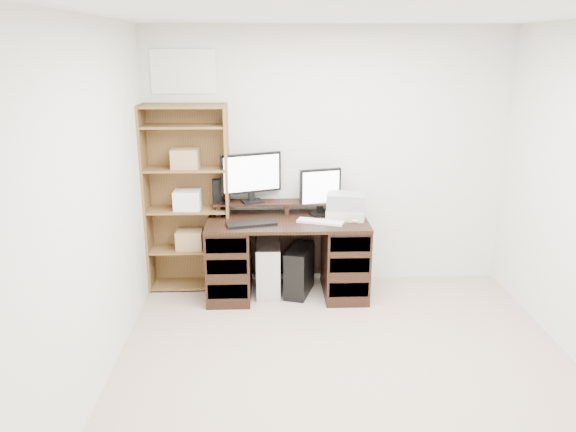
{
  "coord_description": "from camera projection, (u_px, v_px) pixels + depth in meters",
  "views": [
    {
      "loc": [
        -0.57,
        -3.36,
        2.3
      ],
      "look_at": [
        -0.4,
        1.43,
        0.85
      ],
      "focal_mm": 35.0,
      "sensor_mm": 36.0,
      "label": 1
    }
  ],
  "objects": [
    {
      "name": "room",
      "position": [
        359.0,
        220.0,
        3.54
      ],
      "size": [
        3.54,
        4.04,
        2.54
      ],
      "color": "tan",
      "rests_on": "ground"
    },
    {
      "name": "monitor_wide",
      "position": [
        251.0,
        175.0,
        5.32
      ],
      "size": [
        0.57,
        0.25,
        0.47
      ],
      "rotation": [
        0.0,
        0.0,
        0.36
      ],
      "color": "black",
      "rests_on": "riser_shelf"
    },
    {
      "name": "desk",
      "position": [
        287.0,
        256.0,
        5.34
      ],
      "size": [
        1.5,
        0.7,
        0.75
      ],
      "color": "black",
      "rests_on": "ground"
    },
    {
      "name": "tower_black",
      "position": [
        299.0,
        270.0,
        5.41
      ],
      "size": [
        0.32,
        0.5,
        0.46
      ],
      "rotation": [
        0.0,
        0.0,
        -0.29
      ],
      "color": "black",
      "rests_on": "ground"
    },
    {
      "name": "bookshelf",
      "position": [
        188.0,
        197.0,
        5.36
      ],
      "size": [
        0.8,
        0.3,
        1.8
      ],
      "color": "brown",
      "rests_on": "ground"
    },
    {
      "name": "tower_silver",
      "position": [
        269.0,
        268.0,
        5.42
      ],
      "size": [
        0.23,
        0.51,
        0.5
      ],
      "primitive_type": "cube",
      "rotation": [
        0.0,
        0.0,
        -0.01
      ],
      "color": "silver",
      "rests_on": "ground"
    },
    {
      "name": "basket",
      "position": [
        346.0,
        201.0,
        5.24
      ],
      "size": [
        0.39,
        0.31,
        0.15
      ],
      "primitive_type": "cube",
      "rotation": [
        0.0,
        0.0,
        -0.2
      ],
      "color": "#90949A",
      "rests_on": "printer"
    },
    {
      "name": "mouse",
      "position": [
        356.0,
        220.0,
        5.16
      ],
      "size": [
        0.1,
        0.09,
        0.03
      ],
      "primitive_type": "ellipsoid",
      "rotation": [
        0.0,
        0.0,
        -0.43
      ],
      "color": "silver",
      "rests_on": "desk"
    },
    {
      "name": "monitor_small",
      "position": [
        320.0,
        190.0,
        5.34
      ],
      "size": [
        0.4,
        0.19,
        0.44
      ],
      "rotation": [
        0.0,
        0.0,
        0.25
      ],
      "color": "black",
      "rests_on": "desk"
    },
    {
      "name": "keyboard_white",
      "position": [
        320.0,
        222.0,
        5.15
      ],
      "size": [
        0.44,
        0.26,
        0.02
      ],
      "primitive_type": "cube",
      "rotation": [
        0.0,
        0.0,
        -0.34
      ],
      "color": "silver",
      "rests_on": "desk"
    },
    {
      "name": "keyboard_black",
      "position": [
        252.0,
        224.0,
        5.08
      ],
      "size": [
        0.48,
        0.25,
        0.03
      ],
      "primitive_type": "cube",
      "rotation": [
        0.0,
        0.0,
        0.24
      ],
      "color": "black",
      "rests_on": "desk"
    },
    {
      "name": "riser_shelf",
      "position": [
        286.0,
        204.0,
        5.41
      ],
      "size": [
        1.4,
        0.22,
        0.12
      ],
      "color": "black",
      "rests_on": "desk"
    },
    {
      "name": "speaker",
      "position": [
        217.0,
        190.0,
        5.37
      ],
      "size": [
        0.11,
        0.11,
        0.22
      ],
      "primitive_type": "cube",
      "rotation": [
        0.0,
        0.0,
        0.23
      ],
      "color": "black",
      "rests_on": "riser_shelf"
    },
    {
      "name": "printer",
      "position": [
        346.0,
        213.0,
        5.28
      ],
      "size": [
        0.41,
        0.34,
        0.09
      ],
      "primitive_type": "cube",
      "rotation": [
        0.0,
        0.0,
        -0.24
      ],
      "color": "#BDB8A5",
      "rests_on": "desk"
    }
  ]
}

